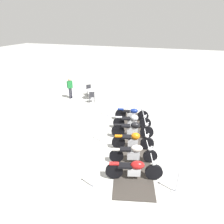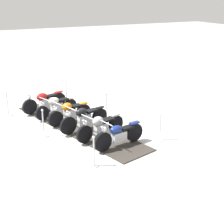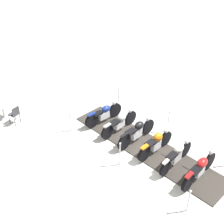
% 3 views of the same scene
% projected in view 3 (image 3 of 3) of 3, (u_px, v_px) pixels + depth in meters
% --- Properties ---
extents(ground_plane, '(80.00, 80.00, 0.00)m').
position_uv_depth(ground_plane, '(145.00, 147.00, 12.81)').
color(ground_plane, silver).
extents(display_platform, '(7.50, 3.31, 0.04)m').
position_uv_depth(display_platform, '(145.00, 146.00, 12.80)').
color(display_platform, '#38332D').
rests_on(display_platform, ground_plane).
extents(motorcycle_maroon, '(0.88, 2.21, 1.02)m').
position_uv_depth(motorcycle_maroon, '(200.00, 168.00, 11.03)').
color(motorcycle_maroon, black).
rests_on(motorcycle_maroon, display_platform).
extents(motorcycle_cream, '(0.90, 2.07, 0.93)m').
position_uv_depth(motorcycle_cream, '(177.00, 155.00, 11.64)').
color(motorcycle_cream, black).
rests_on(motorcycle_cream, display_platform).
extents(motorcycle_copper, '(0.79, 2.04, 0.97)m').
position_uv_depth(motorcycle_copper, '(156.00, 143.00, 12.25)').
color(motorcycle_copper, black).
rests_on(motorcycle_copper, display_platform).
extents(motorcycle_black, '(0.85, 2.22, 1.04)m').
position_uv_depth(motorcycle_black, '(137.00, 131.00, 12.84)').
color(motorcycle_black, black).
rests_on(motorcycle_black, display_platform).
extents(motorcycle_chrome, '(0.84, 2.17, 0.99)m').
position_uv_depth(motorcycle_chrome, '(120.00, 122.00, 13.46)').
color(motorcycle_chrome, black).
rests_on(motorcycle_chrome, display_platform).
extents(motorcycle_navy, '(0.67, 2.10, 1.01)m').
position_uv_depth(motorcycle_navy, '(104.00, 114.00, 14.08)').
color(motorcycle_navy, black).
rests_on(motorcycle_navy, display_platform).
extents(stanchion_right_rear, '(0.28, 0.28, 1.05)m').
position_uv_depth(stanchion_right_rear, '(119.00, 99.00, 15.36)').
color(stanchion_right_rear, silver).
rests_on(stanchion_right_rear, ground_plane).
extents(stanchion_left_rear, '(0.34, 0.34, 1.05)m').
position_uv_depth(stanchion_left_rear, '(70.00, 125.00, 13.57)').
color(stanchion_left_rear, silver).
rests_on(stanchion_left_rear, ground_plane).
extents(stanchion_right_mid, '(0.31, 0.31, 1.11)m').
position_uv_depth(stanchion_right_mid, '(168.00, 125.00, 13.51)').
color(stanchion_right_mid, silver).
rests_on(stanchion_right_mid, ground_plane).
extents(stanchion_left_mid, '(0.34, 0.34, 1.14)m').
position_uv_depth(stanchion_left_mid, '(120.00, 158.00, 11.70)').
color(stanchion_left_mid, silver).
rests_on(stanchion_left_mid, ground_plane).
extents(stanchion_left_front, '(0.33, 0.33, 1.02)m').
position_uv_depth(stanchion_left_front, '(188.00, 205.00, 9.88)').
color(stanchion_left_front, silver).
rests_on(stanchion_left_front, ground_plane).
extents(cafe_table, '(0.84, 0.84, 0.77)m').
position_uv_depth(cafe_table, '(2.00, 108.00, 14.29)').
color(cafe_table, '#B7B7BC').
rests_on(cafe_table, ground_plane).
extents(cafe_chair_across_table, '(0.54, 0.54, 0.91)m').
position_uv_depth(cafe_chair_across_table, '(15.00, 114.00, 13.95)').
color(cafe_chair_across_table, '#2D2D33').
rests_on(cafe_chair_across_table, ground_plane).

